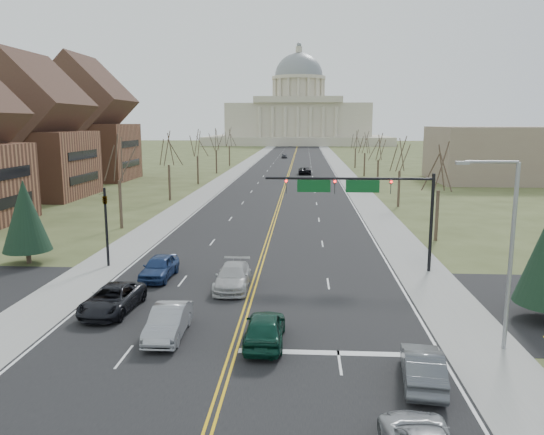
# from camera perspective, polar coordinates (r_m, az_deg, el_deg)

# --- Properties ---
(ground) EXTENTS (600.00, 600.00, 0.00)m
(ground) POSITION_cam_1_polar(r_m,az_deg,el_deg) (27.12, -3.89, -13.22)
(ground) COLOR #414924
(ground) RESTS_ON ground
(road) EXTENTS (20.00, 380.00, 0.01)m
(road) POSITION_cam_1_polar(r_m,az_deg,el_deg) (135.15, 2.09, 5.61)
(road) COLOR black
(road) RESTS_ON ground
(cross_road) EXTENTS (120.00, 14.00, 0.01)m
(cross_road) POSITION_cam_1_polar(r_m,az_deg,el_deg) (32.67, -2.53, -9.05)
(cross_road) COLOR black
(cross_road) RESTS_ON ground
(sidewalk_left) EXTENTS (4.00, 380.00, 0.03)m
(sidewalk_left) POSITION_cam_1_polar(r_m,az_deg,el_deg) (135.97, -3.00, 5.63)
(sidewalk_left) COLOR gray
(sidewalk_left) RESTS_ON ground
(sidewalk_right) EXTENTS (4.00, 380.00, 0.03)m
(sidewalk_right) POSITION_cam_1_polar(r_m,az_deg,el_deg) (135.38, 7.19, 5.55)
(sidewalk_right) COLOR gray
(sidewalk_right) RESTS_ON ground
(center_line) EXTENTS (0.42, 380.00, 0.01)m
(center_line) POSITION_cam_1_polar(r_m,az_deg,el_deg) (135.15, 2.09, 5.61)
(center_line) COLOR gold
(center_line) RESTS_ON road
(edge_line_left) EXTENTS (0.15, 380.00, 0.01)m
(edge_line_left) POSITION_cam_1_polar(r_m,az_deg,el_deg) (135.74, -2.07, 5.63)
(edge_line_left) COLOR silver
(edge_line_left) RESTS_ON road
(edge_line_right) EXTENTS (0.15, 380.00, 0.01)m
(edge_line_right) POSITION_cam_1_polar(r_m,az_deg,el_deg) (135.26, 6.26, 5.56)
(edge_line_right) COLOR silver
(edge_line_right) RESTS_ON road
(stop_bar) EXTENTS (9.50, 0.50, 0.01)m
(stop_bar) POSITION_cam_1_polar(r_m,az_deg,el_deg) (26.06, 7.14, -14.26)
(stop_bar) COLOR silver
(stop_bar) RESTS_ON road
(capitol) EXTENTS (90.00, 60.00, 50.00)m
(capitol) POSITION_cam_1_polar(r_m,az_deg,el_deg) (274.63, 2.85, 10.88)
(capitol) COLOR beige
(capitol) RESTS_ON ground
(signal_mast) EXTENTS (12.12, 0.44, 7.20)m
(signal_mast) POSITION_cam_1_polar(r_m,az_deg,el_deg) (38.72, 9.62, 2.62)
(signal_mast) COLOR black
(signal_mast) RESTS_ON ground
(signal_left) EXTENTS (0.32, 0.36, 6.00)m
(signal_left) POSITION_cam_1_polar(r_m,az_deg,el_deg) (41.55, -17.43, -0.06)
(signal_left) COLOR black
(signal_left) RESTS_ON ground
(street_light) EXTENTS (2.90, 0.25, 9.07)m
(street_light) POSITION_cam_1_polar(r_m,az_deg,el_deg) (26.99, 23.90, -2.54)
(street_light) COLOR gray
(street_light) RESTS_ON ground
(tree_r_0) EXTENTS (3.74, 3.74, 8.50)m
(tree_r_0) POSITION_cam_1_polar(r_m,az_deg,el_deg) (50.36, 17.56, 4.91)
(tree_r_0) COLOR #3E3124
(tree_r_0) RESTS_ON ground
(tree_l_0) EXTENTS (3.96, 3.96, 9.00)m
(tree_l_0) POSITION_cam_1_polar(r_m,az_deg,el_deg) (56.06, -16.20, 5.87)
(tree_l_0) COLOR #3E3124
(tree_l_0) RESTS_ON ground
(tree_r_1) EXTENTS (3.74, 3.74, 8.50)m
(tree_r_1) POSITION_cam_1_polar(r_m,az_deg,el_deg) (69.88, 13.62, 6.44)
(tree_r_1) COLOR #3E3124
(tree_r_1) RESTS_ON ground
(tree_l_1) EXTENTS (3.96, 3.96, 9.00)m
(tree_l_1) POSITION_cam_1_polar(r_m,az_deg,el_deg) (75.17, -11.09, 7.08)
(tree_l_1) COLOR #3E3124
(tree_l_1) RESTS_ON ground
(tree_r_2) EXTENTS (3.74, 3.74, 8.50)m
(tree_r_2) POSITION_cam_1_polar(r_m,az_deg,el_deg) (89.61, 11.40, 7.29)
(tree_r_2) COLOR #3E3124
(tree_r_2) RESTS_ON ground
(tree_l_2) EXTENTS (3.96, 3.96, 9.00)m
(tree_l_2) POSITION_cam_1_polar(r_m,az_deg,el_deg) (94.64, -8.05, 7.77)
(tree_l_2) COLOR #3E3124
(tree_l_2) RESTS_ON ground
(tree_r_3) EXTENTS (3.74, 3.74, 8.50)m
(tree_r_3) POSITION_cam_1_polar(r_m,az_deg,el_deg) (109.44, 9.98, 7.82)
(tree_r_3) COLOR #3E3124
(tree_r_3) RESTS_ON ground
(tree_l_3) EXTENTS (3.96, 3.96, 9.00)m
(tree_l_3) POSITION_cam_1_polar(r_m,az_deg,el_deg) (114.30, -6.04, 8.21)
(tree_l_3) COLOR #3E3124
(tree_l_3) RESTS_ON ground
(tree_r_4) EXTENTS (3.74, 3.74, 8.50)m
(tree_r_4) POSITION_cam_1_polar(r_m,az_deg,el_deg) (129.32, 8.99, 8.19)
(tree_r_4) COLOR #3E3124
(tree_r_4) RESTS_ON ground
(tree_l_4) EXTENTS (3.96, 3.96, 9.00)m
(tree_l_4) POSITION_cam_1_polar(r_m,az_deg,el_deg) (134.06, -4.63, 8.51)
(tree_l_4) COLOR #3E3124
(tree_l_4) RESTS_ON ground
(conifer_l) EXTENTS (3.64, 3.64, 6.50)m
(conifer_l) POSITION_cam_1_polar(r_m,az_deg,el_deg) (44.71, -25.02, 0.18)
(conifer_l) COLOR #3E3124
(conifer_l) RESTS_ON ground
(bldg_left_mid) EXTENTS (15.10, 14.28, 20.75)m
(bldg_left_mid) POSITION_cam_1_polar(r_m,az_deg,el_deg) (84.41, -24.50, 7.77)
(bldg_left_mid) COLOR brown
(bldg_left_mid) RESTS_ON ground
(bldg_left_far) EXTENTS (17.10, 14.28, 23.25)m
(bldg_left_far) POSITION_cam_1_polar(r_m,az_deg,el_deg) (106.97, -19.47, 8.96)
(bldg_left_far) COLOR brown
(bldg_left_far) RESTS_ON ground
(bldg_right_mass) EXTENTS (25.00, 20.00, 10.00)m
(bldg_right_mass) POSITION_cam_1_polar(r_m,az_deg,el_deg) (107.31, 23.63, 6.26)
(bldg_right_mass) COLOR #806C5B
(bldg_right_mass) RESTS_ON ground
(car_nb_inner_lead) EXTENTS (1.94, 4.79, 1.63)m
(car_nb_inner_lead) POSITION_cam_1_polar(r_m,az_deg,el_deg) (26.55, -0.79, -11.80)
(car_nb_inner_lead) COLOR #0C3628
(car_nb_inner_lead) RESTS_ON road
(car_nb_outer_lead) EXTENTS (2.10, 4.69, 1.50)m
(car_nb_outer_lead) POSITION_cam_1_polar(r_m,az_deg,el_deg) (23.70, 15.90, -15.20)
(car_nb_outer_lead) COLOR #4D5155
(car_nb_outer_lead) RESTS_ON road
(car_sb_inner_lead) EXTENTS (1.73, 4.75, 1.56)m
(car_sb_inner_lead) POSITION_cam_1_polar(r_m,az_deg,el_deg) (27.91, -11.09, -10.96)
(car_sb_inner_lead) COLOR gray
(car_sb_inner_lead) RESTS_ON road
(car_sb_outer_lead) EXTENTS (2.81, 5.50, 1.49)m
(car_sb_outer_lead) POSITION_cam_1_polar(r_m,az_deg,el_deg) (32.16, -16.79, -8.40)
(car_sb_outer_lead) COLOR black
(car_sb_outer_lead) RESTS_ON road
(car_sb_inner_second) EXTENTS (2.21, 5.32, 1.54)m
(car_sb_inner_second) POSITION_cam_1_polar(r_m,az_deg,el_deg) (35.10, -4.24, -6.37)
(car_sb_inner_second) COLOR #B1B1B1
(car_sb_inner_second) RESTS_ON road
(car_sb_outer_second) EXTENTS (2.08, 4.81, 1.61)m
(car_sb_outer_second) POSITION_cam_1_polar(r_m,az_deg,el_deg) (37.96, -12.04, -5.24)
(car_sb_outer_second) COLOR navy
(car_sb_outer_second) RESTS_ON road
(car_far_nb) EXTENTS (2.74, 5.72, 1.57)m
(car_far_nb) POSITION_cam_1_polar(r_m,az_deg,el_deg) (112.35, 3.54, 5.07)
(car_far_nb) COLOR black
(car_far_nb) RESTS_ON road
(car_far_sb) EXTENTS (2.02, 4.16, 1.37)m
(car_far_sb) POSITION_cam_1_polar(r_m,az_deg,el_deg) (163.67, 1.34, 6.65)
(car_far_sb) COLOR #43454A
(car_far_sb) RESTS_ON road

